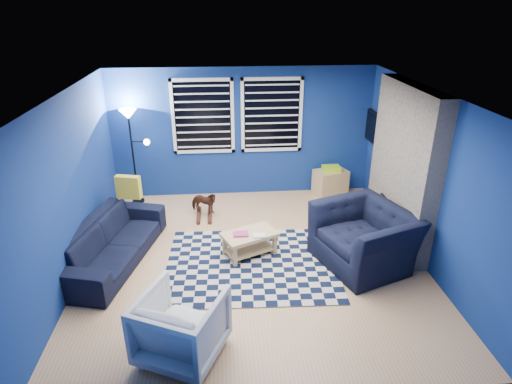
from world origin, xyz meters
TOP-DOWN VIEW (x-y plane):
  - floor at (0.00, 0.00)m, footprint 5.00×5.00m
  - ceiling at (0.00, 0.00)m, footprint 5.00×5.00m
  - wall_back at (0.00, 2.50)m, footprint 5.00×0.00m
  - wall_left at (-2.50, 0.00)m, footprint 0.00×5.00m
  - wall_right at (2.50, 0.00)m, footprint 0.00×5.00m
  - fireplace at (2.36, 0.50)m, footprint 0.65×2.00m
  - window_left at (-0.75, 2.46)m, footprint 1.17×0.06m
  - window_right at (0.55, 2.46)m, footprint 1.17×0.06m
  - tv at (2.45, 2.00)m, footprint 0.07×1.00m
  - rug at (-0.04, -0.11)m, footprint 2.58×2.10m
  - sofa at (-2.10, 0.18)m, footprint 2.35×1.37m
  - armchair_big at (1.61, -0.19)m, footprint 1.65×1.55m
  - armchair_bent at (-0.92, -1.80)m, footprint 1.12×1.13m
  - rocking_horse at (-0.77, 1.49)m, footprint 0.38×0.55m
  - coffee_table at (-0.05, 0.15)m, footprint 0.92×0.75m
  - cabinet at (1.72, 2.25)m, footprint 0.72×0.58m
  - floor_lamp at (-2.05, 2.25)m, footprint 0.49×0.30m
  - throw_pillow at (-1.95, 1.02)m, footprint 0.42×0.21m

SIDE VIEW (x-z plane):
  - floor at x=0.00m, z-range 0.00..0.00m
  - rug at x=-0.04m, z-range 0.00..0.02m
  - cabinet at x=1.72m, z-range -0.03..0.57m
  - coffee_table at x=-0.05m, z-range 0.08..0.48m
  - rocking_horse at x=-0.77m, z-range 0.07..0.49m
  - sofa at x=-2.10m, z-range 0.00..0.64m
  - armchair_bent at x=-0.92m, z-range 0.00..0.78m
  - armchair_big at x=1.61m, z-range 0.00..0.86m
  - throw_pillow at x=-1.95m, z-range 0.64..1.02m
  - fireplace at x=2.36m, z-range -0.05..2.45m
  - wall_back at x=0.00m, z-range -1.25..3.75m
  - wall_left at x=-2.50m, z-range -1.25..3.75m
  - wall_right at x=2.50m, z-range -1.25..3.75m
  - tv at x=2.45m, z-range 1.11..1.69m
  - floor_lamp at x=-2.05m, z-range 0.58..2.39m
  - window_left at x=-0.75m, z-range 0.89..2.31m
  - window_right at x=0.55m, z-range 0.89..2.31m
  - ceiling at x=0.00m, z-range 2.50..2.50m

